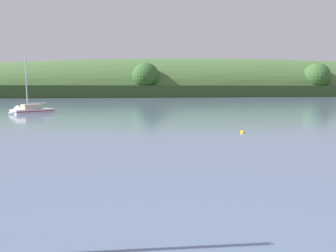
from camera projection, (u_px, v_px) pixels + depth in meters
name	position (u px, v px, depth m)	size (l,w,h in m)	color
far_shoreline_hill	(234.00, 95.00, 203.75)	(584.62, 99.46, 42.57)	#314A21
sailboat_midwater_white	(27.00, 112.00, 56.91)	(7.31, 6.52, 10.68)	white
mooring_buoy_off_fishing_boat	(243.00, 133.00, 32.38)	(0.45, 0.45, 0.53)	yellow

